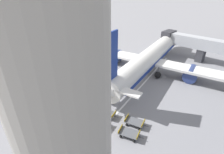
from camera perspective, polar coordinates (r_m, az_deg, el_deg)
ground_plane at (r=44.06m, az=-5.79°, el=5.60°), size 500.00×500.00×0.00m
jet_bridge at (r=46.52m, az=29.94°, el=8.08°), size 20.99×6.00×5.98m
airplane at (r=38.39m, az=12.58°, el=6.40°), size 31.83×38.54×11.61m
fuel_tanker_secondary at (r=48.57m, az=-16.84°, el=8.36°), size 4.70×7.59×3.11m
baggage_dolly_row_near_col_a at (r=31.02m, az=-24.72°, el=-6.38°), size 3.20×1.86×0.92m
baggage_dolly_row_near_col_b at (r=28.22m, az=-19.61°, el=-8.90°), size 3.20×1.84×0.92m
baggage_dolly_row_near_col_c at (r=25.72m, az=-12.50°, el=-11.78°), size 3.20×1.88×0.92m
baggage_dolly_row_near_col_d at (r=23.88m, az=-4.19°, el=-14.75°), size 3.19×1.83×0.92m
baggage_dolly_row_near_col_e at (r=22.61m, az=5.61°, el=-17.84°), size 3.21×1.97×0.92m
baggage_dolly_row_mid_a_col_a at (r=31.92m, az=-21.82°, el=-4.74°), size 3.20×1.85×0.92m
baggage_dolly_row_mid_a_col_b at (r=29.48m, az=-16.38°, el=-6.61°), size 3.21×1.89×0.92m
baggage_dolly_row_mid_a_col_c at (r=27.20m, az=-9.95°, el=-9.02°), size 3.21×1.89×0.92m
baggage_dolly_row_mid_a_col_d at (r=25.29m, az=-1.84°, el=-11.79°), size 3.21×1.89×0.92m
baggage_dolly_row_mid_a_col_e at (r=24.14m, az=7.39°, el=-14.38°), size 3.21×1.89×0.92m
stand_guidance_stripe at (r=32.32m, az=9.07°, el=-3.41°), size 3.40×33.93×0.01m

